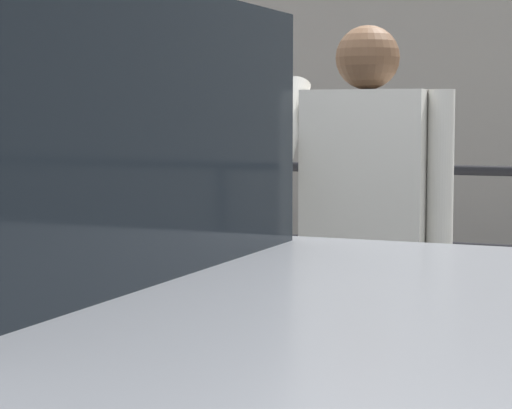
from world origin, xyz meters
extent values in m
cube|color=#9E9B93|center=(0.00, 1.65, 0.06)|extent=(36.00, 3.29, 0.13)
cylinder|color=slate|center=(0.00, 0.42, 0.68)|extent=(0.07, 0.07, 1.10)
cylinder|color=#939699|center=(0.00, 0.42, 1.39)|extent=(0.17, 0.17, 0.33)
sphere|color=silver|center=(0.00, 0.42, 1.59)|extent=(0.17, 0.17, 0.17)
cube|color=black|center=(0.00, 0.33, 1.46)|extent=(0.09, 0.01, 0.07)
cube|color=yellow|center=(0.00, 0.33, 1.33)|extent=(0.10, 0.01, 0.09)
cylinder|color=slate|center=(0.66, 0.44, 0.54)|extent=(0.15, 0.15, 0.82)
cylinder|color=slate|center=(0.46, 0.44, 0.54)|extent=(0.15, 0.15, 0.82)
cube|color=beige|center=(0.56, 0.44, 1.26)|extent=(0.43, 0.22, 0.62)
sphere|color=brown|center=(0.56, 0.44, 1.68)|extent=(0.22, 0.22, 0.22)
cylinder|color=beige|center=(0.82, 0.44, 1.27)|extent=(0.09, 0.09, 0.58)
cylinder|color=beige|center=(0.30, 0.29, 1.35)|extent=(0.09, 0.42, 0.52)
cylinder|color=black|center=(0.00, 3.06, 1.15)|extent=(24.00, 0.06, 0.06)
cylinder|color=black|center=(0.00, 3.06, 0.69)|extent=(24.00, 0.05, 0.05)
cylinder|color=black|center=(-2.40, 3.06, 0.64)|extent=(0.06, 0.06, 1.02)
cylinder|color=black|center=(0.00, 3.06, 0.64)|extent=(0.06, 0.06, 1.02)
cube|color=gray|center=(0.00, 6.16, 1.81)|extent=(32.00, 0.50, 3.63)
camera|label=1|loc=(1.48, -2.95, 1.48)|focal=70.43mm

